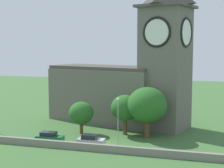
{
  "coord_description": "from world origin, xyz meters",
  "views": [
    {
      "loc": [
        16.69,
        -53.94,
        16.07
      ],
      "look_at": [
        -0.9,
        6.42,
        9.36
      ],
      "focal_mm": 56.06,
      "sensor_mm": 36.0,
      "label": 1
    }
  ],
  "objects_px": {
    "church": "(128,79)",
    "streetlamp_west_mid": "(118,114)",
    "car_silver": "(91,140)",
    "tree_by_tower": "(147,105)",
    "car_green": "(50,137)",
    "tree_riverside_west": "(81,113)",
    "tree_riverside_east": "(125,108)"
  },
  "relations": [
    {
      "from": "car_silver",
      "to": "tree_riverside_east",
      "type": "relative_size",
      "value": 0.6
    },
    {
      "from": "car_silver",
      "to": "streetlamp_west_mid",
      "type": "bearing_deg",
      "value": 26.45
    },
    {
      "from": "streetlamp_west_mid",
      "to": "car_green",
      "type": "bearing_deg",
      "value": -170.63
    },
    {
      "from": "church",
      "to": "streetlamp_west_mid",
      "type": "distance_m",
      "value": 16.65
    },
    {
      "from": "church",
      "to": "tree_riverside_west",
      "type": "height_order",
      "value": "church"
    },
    {
      "from": "church",
      "to": "car_green",
      "type": "bearing_deg",
      "value": -117.41
    },
    {
      "from": "church",
      "to": "tree_riverside_west",
      "type": "xyz_separation_m",
      "value": [
        -6.2,
        -10.87,
        -5.47
      ]
    },
    {
      "from": "tree_riverside_west",
      "to": "tree_by_tower",
      "type": "xyz_separation_m",
      "value": [
        12.12,
        0.85,
        1.92
      ]
    },
    {
      "from": "car_silver",
      "to": "tree_by_tower",
      "type": "bearing_deg",
      "value": 45.6
    },
    {
      "from": "tree_riverside_east",
      "to": "tree_by_tower",
      "type": "distance_m",
      "value": 4.46
    },
    {
      "from": "car_green",
      "to": "streetlamp_west_mid",
      "type": "relative_size",
      "value": 0.61
    },
    {
      "from": "car_green",
      "to": "car_silver",
      "type": "distance_m",
      "value": 7.4
    },
    {
      "from": "car_green",
      "to": "car_silver",
      "type": "height_order",
      "value": "car_silver"
    },
    {
      "from": "car_silver",
      "to": "tree_riverside_west",
      "type": "relative_size",
      "value": 0.73
    },
    {
      "from": "streetlamp_west_mid",
      "to": "tree_by_tower",
      "type": "bearing_deg",
      "value": 57.8
    },
    {
      "from": "streetlamp_west_mid",
      "to": "tree_riverside_east",
      "type": "xyz_separation_m",
      "value": [
        -0.53,
        6.89,
        -0.18
      ]
    },
    {
      "from": "tree_riverside_west",
      "to": "tree_by_tower",
      "type": "bearing_deg",
      "value": 4.03
    },
    {
      "from": "car_silver",
      "to": "tree_by_tower",
      "type": "height_order",
      "value": "tree_by_tower"
    },
    {
      "from": "car_green",
      "to": "tree_riverside_east",
      "type": "bearing_deg",
      "value": 38.83
    },
    {
      "from": "car_silver",
      "to": "tree_riverside_east",
      "type": "xyz_separation_m",
      "value": [
        3.51,
        8.9,
        3.99
      ]
    },
    {
      "from": "tree_riverside_west",
      "to": "streetlamp_west_mid",
      "type": "bearing_deg",
      "value": -31.13
    },
    {
      "from": "car_green",
      "to": "car_silver",
      "type": "xyz_separation_m",
      "value": [
        7.4,
        -0.12,
        0.04
      ]
    },
    {
      "from": "tree_riverside_east",
      "to": "church",
      "type": "bearing_deg",
      "value": 100.4
    },
    {
      "from": "church",
      "to": "car_silver",
      "type": "height_order",
      "value": "church"
    },
    {
      "from": "car_green",
      "to": "tree_riverside_east",
      "type": "relative_size",
      "value": 0.65
    },
    {
      "from": "tree_by_tower",
      "to": "church",
      "type": "bearing_deg",
      "value": 120.61
    },
    {
      "from": "tree_by_tower",
      "to": "tree_riverside_west",
      "type": "bearing_deg",
      "value": -175.97
    },
    {
      "from": "tree_riverside_west",
      "to": "car_green",
      "type": "bearing_deg",
      "value": -113.64
    },
    {
      "from": "tree_riverside_east",
      "to": "tree_riverside_west",
      "type": "relative_size",
      "value": 1.22
    },
    {
      "from": "car_silver",
      "to": "tree_by_tower",
      "type": "xyz_separation_m",
      "value": [
        7.77,
        7.93,
        4.88
      ]
    },
    {
      "from": "tree_riverside_west",
      "to": "tree_by_tower",
      "type": "distance_m",
      "value": 12.31
    },
    {
      "from": "church",
      "to": "car_green",
      "type": "height_order",
      "value": "church"
    }
  ]
}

